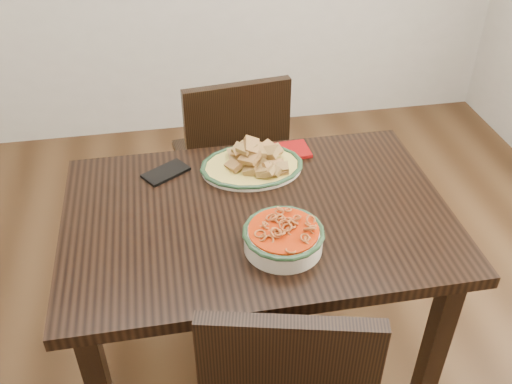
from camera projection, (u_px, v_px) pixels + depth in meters
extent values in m
plane|color=#372211|center=(262.00, 341.00, 2.27)|extent=(3.50, 3.50, 0.00)
cube|color=black|center=(257.00, 217.00, 1.75)|extent=(1.17, 0.78, 0.04)
cube|color=black|center=(433.00, 352.00, 1.80)|extent=(0.06, 0.06, 0.71)
cube|color=black|center=(110.00, 257.00, 2.14)|extent=(0.06, 0.06, 0.71)
cube|color=black|center=(367.00, 226.00, 2.29)|extent=(0.06, 0.06, 0.71)
cube|color=black|center=(227.00, 160.00, 2.54)|extent=(0.47, 0.47, 0.04)
cube|color=black|center=(253.00, 174.00, 2.84)|extent=(0.04, 0.04, 0.41)
cube|color=black|center=(186.00, 186.00, 2.76)|extent=(0.04, 0.04, 0.41)
cube|color=black|center=(275.00, 215.00, 2.58)|extent=(0.04, 0.04, 0.41)
cube|color=black|center=(202.00, 230.00, 2.50)|extent=(0.04, 0.04, 0.41)
cube|color=black|center=(238.00, 135.00, 2.25)|extent=(0.42, 0.09, 0.44)
cube|color=black|center=(287.00, 383.00, 1.34)|extent=(0.42, 0.14, 0.44)
ellipsoid|color=beige|center=(252.00, 167.00, 1.91)|extent=(0.34, 0.25, 0.02)
ellipsoid|color=gold|center=(252.00, 166.00, 1.91)|extent=(0.32, 0.24, 0.01)
torus|color=#18361E|center=(252.00, 165.00, 1.91)|extent=(0.26, 0.26, 0.01)
cylinder|color=beige|center=(283.00, 239.00, 1.59)|extent=(0.22, 0.22, 0.06)
torus|color=#19371D|center=(284.00, 232.00, 1.57)|extent=(0.23, 0.23, 0.02)
cylinder|color=#AE2908|center=(284.00, 231.00, 1.57)|extent=(0.20, 0.20, 0.01)
cube|color=black|center=(166.00, 172.00, 1.89)|extent=(0.17, 0.15, 0.01)
cube|color=maroon|center=(290.00, 151.00, 2.00)|extent=(0.14, 0.12, 0.01)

